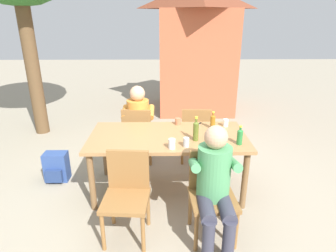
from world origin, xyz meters
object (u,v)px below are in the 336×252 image
Objects in this scene: bottle_green at (240,136)px; bottle_amber at (213,121)px; brick_kiosk at (196,46)px; bottle_olive at (196,130)px; cup_glass at (172,144)px; backpack_by_near_side at (56,167)px; chair_near_left at (127,191)px; chair_far_right at (195,132)px; person_in_plaid_shirt at (215,181)px; cup_terracotta at (178,121)px; cup_steel at (186,142)px; table_knife at (198,125)px; chair_near_right at (212,190)px; cup_white at (226,123)px; dining_table at (168,142)px; person_in_white_shirt at (139,119)px; chair_far_left at (138,132)px.

bottle_amber is (-0.22, 0.49, 0.00)m from bottle_green.
bottle_amber is 0.08× the size of brick_kiosk.
bottle_olive is 1.30× the size of bottle_green.
cup_glass is 4.02m from brick_kiosk.
bottle_green is 3.86m from brick_kiosk.
cup_glass is at bearing -21.97° from backpack_by_near_side.
chair_near_left is at bearing -104.48° from brick_kiosk.
chair_far_right is 1.00× the size of chair_near_left.
brick_kiosk is at bearing 87.87° from bottle_amber.
bottle_green is at bearing 58.79° from person_in_plaid_shirt.
bottle_green is 2.54× the size of cup_terracotta.
cup_glass is at bearing -163.14° from cup_steel.
table_knife is (-0.02, -0.44, 0.27)m from chair_far_right.
chair_far_right is 2.01m from backpack_by_near_side.
backpack_by_near_side is at bearing 161.36° from cup_steel.
bottle_olive reaches higher than table_knife.
backpack_by_near_side is at bearing 152.03° from chair_near_right.
bottle_green is at bearing 5.01° from cup_steel.
chair_far_right is 3.79× the size of bottle_amber.
chair_near_right is 9.92× the size of cup_terracotta.
chair_near_right is 1.16m from cup_white.
cup_glass is 1.77m from backpack_by_near_side.
bottle_olive is 2.62× the size of cup_glass.
dining_table is 0.98m from person_in_white_shirt.
chair_far_right is at bearing -0.01° from chair_far_left.
bottle_olive is 1.31× the size of table_knife.
bottle_amber is 0.58× the size of backpack_by_near_side.
person_in_white_shirt is (-0.84, 1.65, 0.17)m from chair_near_right.
bottle_amber is at bearing -19.96° from cup_terracotta.
person_in_plaid_shirt reaches higher than chair_far_left.
person_in_white_shirt is 13.45× the size of cup_terracotta.
person_in_plaid_shirt is at bearing -121.21° from bottle_green.
cup_white is (0.44, 0.45, -0.08)m from bottle_olive.
cup_steel is at bearing -85.28° from cup_terracotta.
bottle_green is at bearing -40.36° from chair_far_left.
chair_near_right is 0.31× the size of brick_kiosk.
chair_far_right is at bearing 89.98° from chair_near_right.
chair_far_left and chair_far_right have the same top height.
chair_near_left reaches higher than table_knife.
bottle_olive is at bearing -12.54° from backpack_by_near_side.
chair_near_left is at bearing -143.84° from cup_steel.
cup_steel reaches higher than table_knife.
chair_far_left is at bearing 145.05° from cup_terracotta.
cup_steel is (0.62, -1.20, 0.15)m from person_in_white_shirt.
cup_glass reaches higher than cup_terracotta.
chair_near_left is 1.44m from bottle_amber.
person_in_plaid_shirt reaches higher than bottle_amber.
bottle_olive is at bearing 37.67° from cup_glass.
dining_table is 21.51× the size of cup_terracotta.
dining_table is at bearing 61.52° from chair_near_left.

